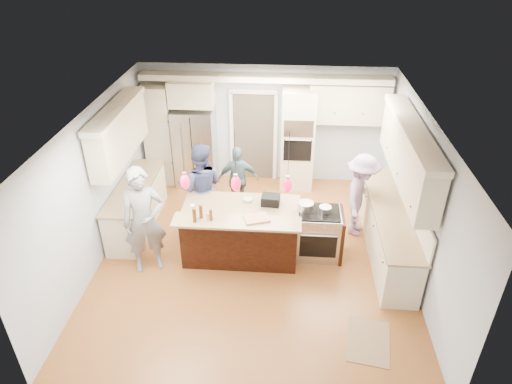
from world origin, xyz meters
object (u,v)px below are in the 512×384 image
at_px(person_bar_end, 144,221).
at_px(person_far_left, 201,188).
at_px(refrigerator, 195,147).
at_px(island_range, 319,233).
at_px(kitchen_island, 241,231).

relative_size(person_bar_end, person_far_left, 1.09).
relative_size(refrigerator, person_far_left, 1.00).
distance_m(refrigerator, person_far_left, 1.85).
xyz_separation_m(refrigerator, person_bar_end, (-0.27, -3.09, 0.08)).
relative_size(refrigerator, island_range, 1.96).
bearing_deg(person_far_left, person_bar_end, 56.67).
xyz_separation_m(kitchen_island, person_far_left, (-0.85, 0.78, 0.42)).
height_order(refrigerator, kitchen_island, refrigerator).
height_order(person_bar_end, person_far_left, person_bar_end).
distance_m(island_range, person_far_left, 2.41).
bearing_deg(refrigerator, person_bar_end, -95.05).
xyz_separation_m(island_range, person_bar_end, (-2.98, -0.60, 0.53)).
relative_size(kitchen_island, person_bar_end, 1.07).
bearing_deg(person_bar_end, person_far_left, 38.83).
xyz_separation_m(refrigerator, island_range, (2.71, -2.49, -0.44)).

